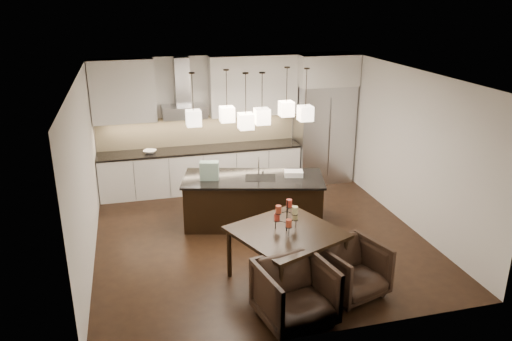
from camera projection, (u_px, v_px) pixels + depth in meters
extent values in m
cube|color=black|center=(259.00, 237.00, 8.72)|extent=(5.50, 5.50, 0.02)
cube|color=white|center=(259.00, 75.00, 7.76)|extent=(5.50, 5.50, 0.02)
cube|color=silver|center=(226.00, 121.00, 10.75)|extent=(5.50, 0.02, 2.80)
cube|color=silver|center=(320.00, 234.00, 5.72)|extent=(5.50, 0.02, 2.80)
cube|color=silver|center=(84.00, 175.00, 7.59)|extent=(0.02, 5.50, 2.80)
cube|color=silver|center=(408.00, 148.00, 8.89)|extent=(0.02, 5.50, 2.80)
cube|color=#B7B7BA|center=(323.00, 133.00, 11.01)|extent=(1.20, 0.72, 2.15)
cube|color=silver|center=(326.00, 70.00, 10.54)|extent=(1.26, 0.72, 0.65)
cube|color=silver|center=(202.00, 170.00, 10.63)|extent=(4.21, 0.62, 0.88)
cube|color=black|center=(201.00, 150.00, 10.48)|extent=(4.21, 0.66, 0.04)
cube|color=#C9B98D|center=(198.00, 130.00, 10.64)|extent=(4.21, 0.02, 0.63)
cube|color=silver|center=(123.00, 91.00, 9.83)|extent=(1.25, 0.35, 1.25)
cube|color=silver|center=(253.00, 85.00, 10.45)|extent=(1.85, 0.35, 1.25)
cube|color=#B7B7BA|center=(184.00, 112.00, 10.17)|extent=(0.90, 0.52, 0.24)
cube|color=#B7B7BA|center=(182.00, 81.00, 10.07)|extent=(0.30, 0.28, 0.96)
imported|color=silver|center=(150.00, 152.00, 10.17)|extent=(0.34, 0.34, 0.06)
cube|color=black|center=(253.00, 201.00, 9.08)|extent=(2.59, 1.55, 0.85)
cube|color=black|center=(253.00, 179.00, 8.93)|extent=(2.68, 1.64, 0.04)
cube|color=#1C5338|center=(209.00, 171.00, 8.78)|extent=(0.36, 0.25, 0.33)
cube|color=silver|center=(294.00, 173.00, 8.98)|extent=(0.38, 0.31, 0.10)
cylinder|color=beige|center=(295.00, 216.00, 7.13)|extent=(0.11, 0.11, 0.11)
cylinder|color=#C0392B|center=(277.00, 217.00, 7.10)|extent=(0.11, 0.11, 0.11)
cylinder|color=#B04329|center=(289.00, 223.00, 6.90)|extent=(0.11, 0.11, 0.11)
cylinder|color=#C0392B|center=(289.00, 203.00, 7.13)|extent=(0.11, 0.11, 0.11)
cylinder|color=#B04329|center=(278.00, 209.00, 6.92)|extent=(0.11, 0.11, 0.11)
cylinder|color=beige|center=(295.00, 210.00, 6.89)|extent=(0.11, 0.11, 0.11)
imported|color=black|center=(295.00, 293.00, 6.33)|extent=(1.04, 1.06, 0.83)
imported|color=black|center=(352.00, 269.00, 6.94)|extent=(1.02, 1.04, 0.76)
cube|color=#F3DEC0|center=(194.00, 118.00, 8.29)|extent=(0.24, 0.24, 0.26)
cube|color=#F3DEC0|center=(227.00, 114.00, 8.62)|extent=(0.24, 0.24, 0.26)
cube|color=#F3DEC0|center=(262.00, 116.00, 8.31)|extent=(0.24, 0.24, 0.26)
cube|color=#F3DEC0|center=(286.00, 109.00, 8.88)|extent=(0.24, 0.24, 0.26)
cube|color=#F3DEC0|center=(305.00, 113.00, 8.78)|extent=(0.24, 0.24, 0.26)
cube|color=#F3DEC0|center=(246.00, 121.00, 8.29)|extent=(0.24, 0.24, 0.26)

